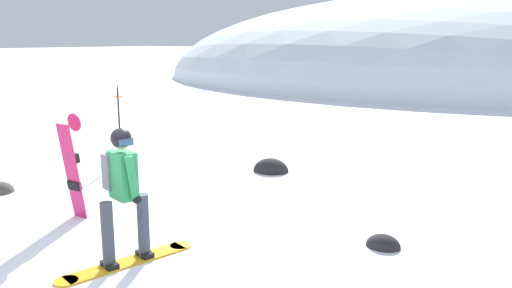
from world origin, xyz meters
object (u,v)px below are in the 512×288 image
spare_snowboard (73,166)px  piste_marker_near (119,119)px  snowboarder_main (123,192)px  rock_small (383,246)px  rock_mid (271,171)px  rock_dark (1,192)px

spare_snowboard → piste_marker_near: size_ratio=0.93×
snowboarder_main → rock_small: bearing=41.5°
piste_marker_near → rock_mid: size_ratio=2.28×
spare_snowboard → piste_marker_near: 3.61m
piste_marker_near → snowboarder_main: bearing=-42.0°
spare_snowboard → snowboarder_main: bearing=-20.7°
rock_dark → spare_snowboard: bearing=-4.2°
piste_marker_near → rock_dark: 2.92m
snowboarder_main → rock_small: (2.53, 2.23, -0.92)m
rock_dark → snowboarder_main: bearing=-11.8°
spare_snowboard → rock_small: (4.39, 1.53, -0.84)m
spare_snowboard → rock_small: bearing=19.2°
snowboarder_main → piste_marker_near: piste_marker_near is taller
piste_marker_near → rock_mid: 3.56m
rock_small → rock_dark: bearing=-168.6°
rock_mid → spare_snowboard: bearing=-103.9°
spare_snowboard → piste_marker_near: (-2.15, 2.90, 0.18)m
snowboarder_main → rock_dark: snowboarder_main is taller
snowboarder_main → rock_dark: size_ratio=3.36×
rock_mid → piste_marker_near: bearing=-158.5°
snowboarder_main → rock_dark: (-4.21, 0.88, -0.92)m
piste_marker_near → spare_snowboard: bearing=-53.5°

